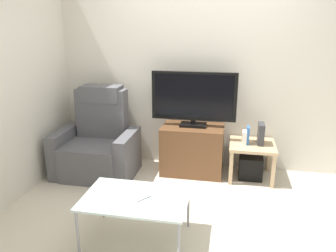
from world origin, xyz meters
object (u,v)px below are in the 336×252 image
at_px(book_leftmost, 244,137).
at_px(book_middle, 248,135).
at_px(game_console, 261,134).
at_px(tv_stand, 192,149).
at_px(subwoofer_box, 251,167).
at_px(cell_phone, 142,197).
at_px(television, 194,98).
at_px(side_table, 252,149).
at_px(coffee_table, 136,200).
at_px(recliner_armchair, 98,144).

relative_size(book_leftmost, book_middle, 0.74).
height_order(book_middle, game_console, game_console).
height_order(book_leftmost, book_middle, book_middle).
bearing_deg(tv_stand, book_leftmost, -3.46).
bearing_deg(book_leftmost, subwoofer_box, 11.31).
relative_size(tv_stand, game_console, 2.99).
height_order(subwoofer_box, cell_phone, cell_phone).
xyz_separation_m(television, book_middle, (0.67, -0.06, -0.41)).
relative_size(book_leftmost, cell_phone, 1.07).
bearing_deg(game_console, tv_stand, 179.44).
height_order(tv_stand, cell_phone, tv_stand).
xyz_separation_m(book_middle, game_console, (0.15, 0.03, 0.02)).
height_order(television, game_console, television).
distance_m(subwoofer_box, cell_phone, 1.78).
relative_size(book_middle, game_console, 0.86).
bearing_deg(side_table, subwoofer_box, -135.00).
height_order(television, coffee_table, television).
height_order(subwoofer_box, book_leftmost, book_leftmost).
relative_size(tv_stand, coffee_table, 0.84).
height_order(book_leftmost, game_console, game_console).
bearing_deg(side_table, book_middle, -161.90).
bearing_deg(book_leftmost, book_middle, 0.00).
relative_size(television, subwoofer_box, 3.69).
relative_size(side_table, book_leftmost, 3.37).
bearing_deg(subwoofer_box, game_console, 6.34).
distance_m(tv_stand, television, 0.66).
distance_m(side_table, subwoofer_box, 0.23).
height_order(television, book_leftmost, television).
height_order(book_middle, cell_phone, book_middle).
bearing_deg(recliner_armchair, coffee_table, -64.80).
bearing_deg(television, subwoofer_box, -2.89).
relative_size(recliner_armchair, cell_phone, 7.20).
bearing_deg(game_console, side_table, -173.66).
distance_m(book_leftmost, cell_phone, 1.70).
height_order(subwoofer_box, book_middle, book_middle).
bearing_deg(game_console, subwoofer_box, -173.66).
bearing_deg(book_middle, subwoofer_box, 18.10).
height_order(tv_stand, side_table, tv_stand).
distance_m(television, cell_phone, 1.62).
xyz_separation_m(recliner_armchair, book_middle, (1.84, 0.19, 0.18)).
bearing_deg(subwoofer_box, book_leftmost, -168.69).
height_order(television, cell_phone, television).
xyz_separation_m(coffee_table, cell_phone, (0.06, -0.01, 0.03)).
xyz_separation_m(recliner_armchair, side_table, (1.90, 0.21, 0.00)).
bearing_deg(recliner_armchair, game_console, -3.17).
distance_m(subwoofer_box, book_leftmost, 0.40).
bearing_deg(coffee_table, recliner_armchair, 124.67).
height_order(tv_stand, game_console, game_console).
bearing_deg(tv_stand, side_table, -1.41).
distance_m(recliner_armchair, subwoofer_box, 1.92).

